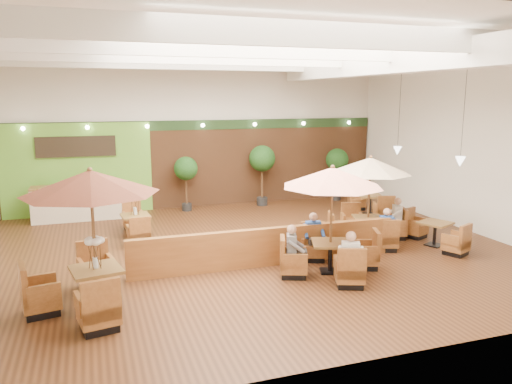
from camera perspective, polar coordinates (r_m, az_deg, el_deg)
name	(u,v)px	position (r m, az deg, el deg)	size (l,w,h in m)	color
room	(246,113)	(14.13, -1.14, 9.02)	(14.04, 14.00, 5.52)	#381E0F
service_counter	(79,203)	(17.72, -19.53, -1.16)	(3.00, 0.75, 1.18)	beige
booth_divider	(268,247)	(12.27, 1.39, -6.27)	(6.80, 0.18, 0.94)	brown
table_0	(88,209)	(9.97, -18.62, -1.89)	(2.70, 2.83, 2.79)	brown
table_1	(332,200)	(11.60, 8.65, -0.88)	(2.65, 2.65, 2.56)	brown
table_2	(370,183)	(14.35, 12.85, 1.02)	(2.55, 2.55, 2.47)	brown
table_3	(136,221)	(15.02, -13.59, -3.29)	(0.85, 2.37, 1.47)	brown
table_4	(435,234)	(14.74, 19.74, -4.56)	(1.01, 2.45, 0.86)	brown
table_5	(370,205)	(17.92, 12.86, -1.47)	(0.99, 2.50, 0.89)	brown
topiary_0	(186,171)	(18.05, -8.02, 2.44)	(0.85, 0.85, 1.97)	black
topiary_1	(262,161)	(18.76, 0.71, 3.58)	(0.98, 0.98, 2.29)	black
topiary_2	(337,162)	(20.03, 9.25, 3.43)	(0.89, 0.89, 2.07)	black
diner_0	(350,253)	(11.05, 10.72, -6.85)	(0.44, 0.42, 0.80)	silver
diner_1	(314,232)	(12.65, 6.59, -4.52)	(0.41, 0.35, 0.76)	#2751AC
diner_2	(294,245)	(11.46, 4.32, -6.10)	(0.39, 0.42, 0.77)	slate
diner_3	(386,224)	(13.81, 14.62, -3.57)	(0.38, 0.34, 0.71)	#2751AC
diner_4	(395,214)	(15.02, 15.64, -2.40)	(0.39, 0.42, 0.76)	silver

